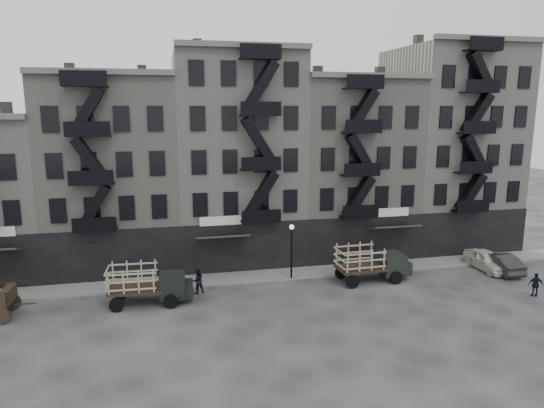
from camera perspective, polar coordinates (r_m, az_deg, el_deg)
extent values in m
plane|color=#38383A|center=(34.11, -1.56, -10.74)|extent=(140.00, 140.00, 0.00)
cube|color=slate|center=(37.53, -2.65, -8.51)|extent=(55.00, 2.50, 0.15)
cube|color=#4C4744|center=(42.64, -28.65, 9.71)|extent=(0.70, 0.70, 1.20)
cube|color=gray|center=(41.59, -18.00, 3.46)|extent=(10.00, 10.00, 15.00)
cube|color=black|center=(37.91, -18.17, -5.81)|extent=(10.00, 0.35, 4.00)
cube|color=#595651|center=(36.19, -19.55, 14.49)|extent=(10.00, 0.50, 0.40)
cube|color=#4C4744|center=(41.73, -22.94, 14.32)|extent=(0.70, 0.70, 1.20)
cube|color=#4C4744|center=(41.15, -15.14, 14.87)|extent=(0.70, 0.70, 1.20)
cube|color=#9D9990|center=(41.68, -4.23, 5.40)|extent=(10.00, 10.00, 17.00)
cube|color=black|center=(38.14, -3.01, -5.13)|extent=(10.00, 0.35, 4.00)
cube|color=#595651|center=(36.61, -3.22, 18.21)|extent=(10.00, 0.50, 0.40)
cube|color=#4C4744|center=(41.40, -8.74, 17.88)|extent=(0.70, 0.70, 1.20)
cube|color=#4C4744|center=(42.14, -0.88, 17.89)|extent=(0.70, 0.70, 1.20)
cube|color=gray|center=(44.32, 8.73, 4.36)|extent=(10.00, 10.00, 15.00)
cube|color=black|center=(40.90, 10.98, -4.19)|extent=(10.00, 0.35, 4.00)
cube|color=#595651|center=(39.30, 11.86, 14.61)|extent=(10.00, 0.50, 0.40)
cube|color=#4C4744|center=(43.09, 5.21, 15.03)|extent=(0.70, 0.70, 1.20)
cube|color=#4C4744|center=(45.04, 12.12, 14.68)|extent=(0.70, 0.70, 1.20)
cube|color=#9D9990|center=(48.66, 19.91, 6.21)|extent=(10.00, 10.00, 18.00)
cube|color=black|center=(45.72, 22.59, -3.21)|extent=(10.00, 0.35, 4.00)
cube|color=#595651|center=(44.55, 24.42, 17.34)|extent=(10.00, 0.50, 0.40)
cube|color=#4C4744|center=(47.32, 17.51, 17.90)|extent=(0.70, 0.70, 1.20)
cube|color=#4C4744|center=(50.21, 23.22, 17.12)|extent=(0.70, 0.70, 1.20)
cylinder|color=black|center=(36.45, 2.31, -5.92)|extent=(0.14, 0.14, 4.00)
sphere|color=silver|center=(35.88, 2.33, -2.72)|extent=(0.36, 0.36, 0.36)
cylinder|color=black|center=(35.76, -28.30, -10.09)|extent=(1.17, 0.15, 1.17)
cube|color=black|center=(34.44, -28.65, -9.33)|extent=(0.60, 1.72, 0.85)
cube|color=black|center=(33.54, -15.72, -9.59)|extent=(3.59, 2.21, 0.19)
cube|color=black|center=(33.33, -11.63, -9.34)|extent=(1.73, 1.92, 1.55)
cube|color=black|center=(33.42, -9.99, -9.78)|extent=(0.89, 1.58, 0.93)
cylinder|color=black|center=(32.64, -11.81, -11.16)|extent=(0.94, 0.27, 0.93)
cylinder|color=black|center=(34.56, -11.70, -9.86)|extent=(0.94, 0.27, 0.93)
cylinder|color=black|center=(32.96, -17.84, -11.26)|extent=(0.94, 0.27, 0.93)
cylinder|color=black|center=(34.86, -17.38, -9.96)|extent=(0.94, 0.27, 0.93)
cube|color=black|center=(36.83, 10.47, -7.39)|extent=(3.65, 2.23, 0.19)
cube|color=black|center=(37.85, 13.84, -6.85)|extent=(1.75, 1.95, 1.58)
cube|color=black|center=(38.39, 15.07, -7.14)|extent=(0.90, 1.61, 0.95)
cylinder|color=black|center=(37.17, 14.41, -8.42)|extent=(0.96, 0.27, 0.95)
cylinder|color=black|center=(38.91, 12.91, -7.44)|extent=(0.96, 0.27, 0.95)
cylinder|color=black|center=(35.69, 9.44, -9.05)|extent=(0.96, 0.27, 0.95)
cylinder|color=black|center=(37.50, 8.14, -7.99)|extent=(0.96, 0.27, 0.95)
imported|color=silver|center=(42.61, 23.99, -6.07)|extent=(1.88, 4.57, 1.55)
imported|color=black|center=(42.52, 25.13, -6.22)|extent=(1.79, 4.69, 1.53)
imported|color=black|center=(34.58, -8.76, -8.91)|extent=(1.05, 0.91, 1.86)
imported|color=black|center=(38.26, 28.61, -8.34)|extent=(1.07, 0.73, 1.69)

